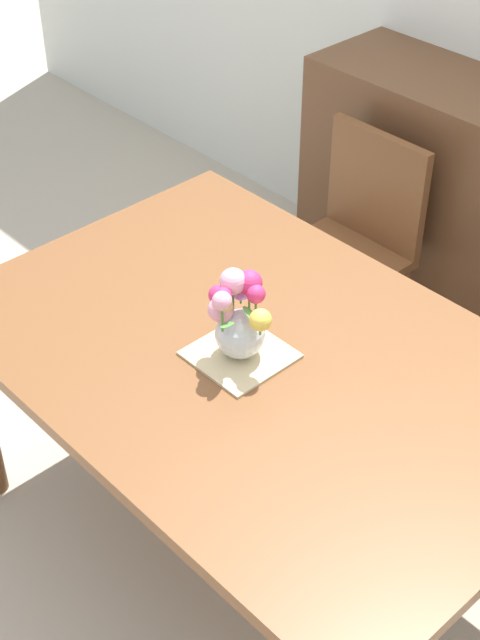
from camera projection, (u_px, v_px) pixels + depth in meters
ground_plane at (257, 541)px, 2.93m from camera, size 12.00×12.00×0.00m
dining_table at (260, 378)px, 2.50m from camera, size 1.66×1.12×0.77m
chair_left at (353, 239)px, 3.35m from camera, size 0.42×0.42×0.90m
dresser at (474, 224)px, 3.46m from camera, size 1.40×0.47×1.00m
placemat at (240, 355)px, 2.45m from camera, size 0.24×0.24×0.01m
flower_vase at (238, 317)px, 2.37m from camera, size 0.19×0.19×0.25m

